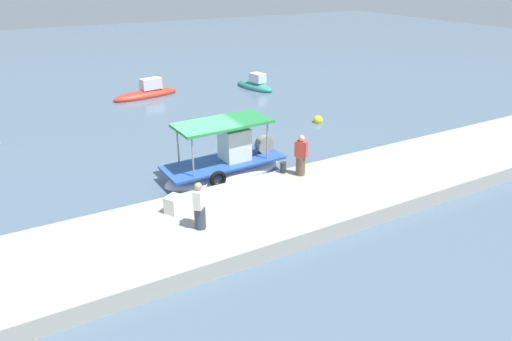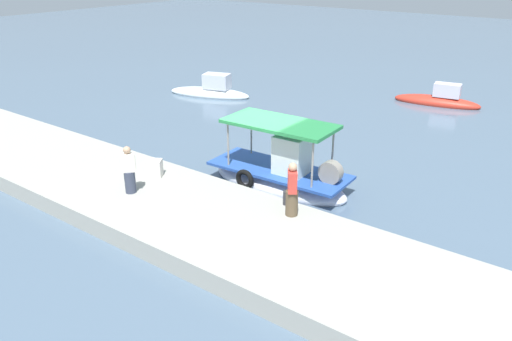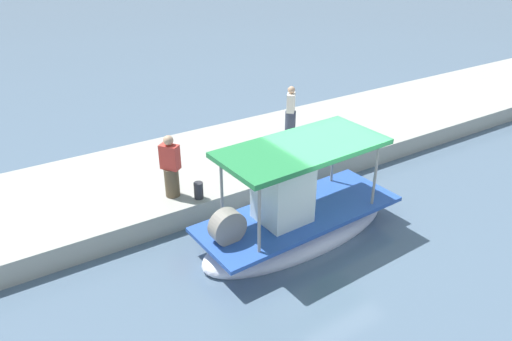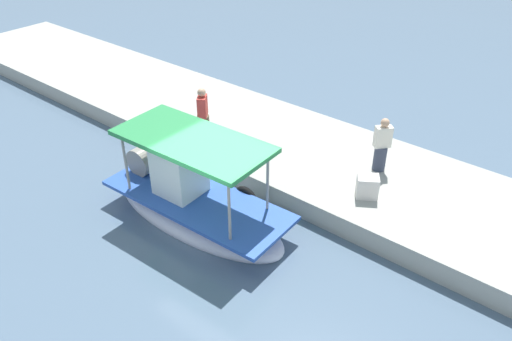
{
  "view_description": "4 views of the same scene",
  "coord_description": "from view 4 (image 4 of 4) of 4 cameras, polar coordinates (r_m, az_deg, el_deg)",
  "views": [
    {
      "loc": [
        -6.7,
        -16.36,
        8.24
      ],
      "look_at": [
        1.2,
        -2.23,
        0.95
      ],
      "focal_mm": 31.78,
      "sensor_mm": 36.0,
      "label": 1
    },
    {
      "loc": [
        10.3,
        -14.39,
        7.86
      ],
      "look_at": [
        0.84,
        -1.73,
        1.16
      ],
      "focal_mm": 36.05,
      "sensor_mm": 36.0,
      "label": 2
    },
    {
      "loc": [
        6.99,
        7.59,
        6.9
      ],
      "look_at": [
        0.53,
        -2.53,
        0.76
      ],
      "focal_mm": 33.9,
      "sensor_mm": 36.0,
      "label": 3
    },
    {
      "loc": [
        -7.24,
        7.12,
        8.45
      ],
      "look_at": [
        0.16,
        -1.92,
        0.94
      ],
      "focal_mm": 35.93,
      "sensor_mm": 36.0,
      "label": 4
    }
  ],
  "objects": [
    {
      "name": "ground_plane",
      "position": [
        13.21,
        -4.79,
        -7.17
      ],
      "size": [
        120.0,
        120.0,
        0.0
      ],
      "primitive_type": "plane",
      "color": "slate"
    },
    {
      "name": "dock_quay",
      "position": [
        15.75,
        5.82,
        1.4
      ],
      "size": [
        36.0,
        4.54,
        0.6
      ],
      "primitive_type": "cube",
      "color": "#A5A49A",
      "rests_on": "ground_plane"
    },
    {
      "name": "main_fishing_boat",
      "position": [
        13.52,
        -6.85,
        -3.66
      ],
      "size": [
        5.46,
        2.23,
        2.8
      ],
      "color": "white",
      "rests_on": "ground_plane"
    },
    {
      "name": "fisherman_near_bollard",
      "position": [
        15.86,
        -5.92,
        6.01
      ],
      "size": [
        0.52,
        0.54,
        1.68
      ],
      "color": "brown",
      "rests_on": "dock_quay"
    },
    {
      "name": "fisherman_by_crate",
      "position": [
        14.62,
        13.79,
        2.56
      ],
      "size": [
        0.5,
        0.51,
        1.6
      ],
      "color": "#373E51",
      "rests_on": "dock_quay"
    },
    {
      "name": "mooring_bollard",
      "position": [
        15.49,
        -5.75,
        3.07
      ],
      "size": [
        0.24,
        0.24,
        0.45
      ],
      "primitive_type": "cylinder",
      "color": "#2D2D33",
      "rests_on": "dock_quay"
    },
    {
      "name": "cargo_crate",
      "position": [
        13.63,
        12.29,
        -1.77
      ],
      "size": [
        0.71,
        0.67,
        0.6
      ],
      "primitive_type": "cube",
      "rotation": [
        0.0,
        0.0,
        0.58
      ],
      "color": "silver",
      "rests_on": "dock_quay"
    }
  ]
}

